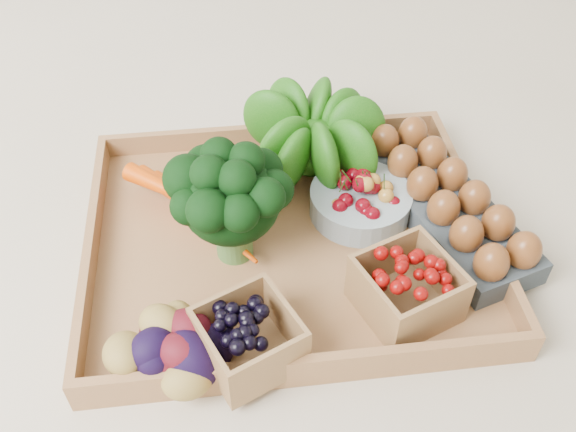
{
  "coord_description": "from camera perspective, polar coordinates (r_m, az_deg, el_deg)",
  "views": [
    {
      "loc": [
        -0.07,
        -0.61,
        0.68
      ],
      "look_at": [
        0.0,
        0.0,
        0.06
      ],
      "focal_mm": 40.0,
      "sensor_mm": 36.0,
      "label": 1
    }
  ],
  "objects": [
    {
      "name": "carrots",
      "position": [
        0.92,
        -7.99,
        0.54
      ],
      "size": [
        0.19,
        0.14,
        0.05
      ],
      "primitive_type": null,
      "color": "#E54904",
      "rests_on": "tray"
    },
    {
      "name": "punnet_raspberry",
      "position": [
        0.81,
        10.52,
        -6.35
      ],
      "size": [
        0.14,
        0.14,
        0.08
      ],
      "primitive_type": "cube",
      "rotation": [
        0.0,
        0.0,
        0.38
      ],
      "color": "#6A0604",
      "rests_on": "tray"
    },
    {
      "name": "punnet_blackberry",
      "position": [
        0.76,
        -3.49,
        -10.84
      ],
      "size": [
        0.14,
        0.14,
        0.07
      ],
      "primitive_type": "cube",
      "rotation": [
        0.0,
        0.0,
        0.43
      ],
      "color": "black",
      "rests_on": "tray"
    },
    {
      "name": "egg_carton",
      "position": [
        0.95,
        13.69,
        0.69
      ],
      "size": [
        0.2,
        0.34,
        0.04
      ],
      "primitive_type": "cube",
      "rotation": [
        0.0,
        0.0,
        0.3
      ],
      "color": "#384147",
      "rests_on": "tray"
    },
    {
      "name": "potatoes",
      "position": [
        0.76,
        -10.39,
        -10.5
      ],
      "size": [
        0.15,
        0.15,
        0.09
      ],
      "primitive_type": null,
      "color": "#410A12",
      "rests_on": "tray"
    },
    {
      "name": "tray",
      "position": [
        0.91,
        0.0,
        -2.34
      ],
      "size": [
        0.55,
        0.45,
        0.01
      ],
      "primitive_type": "cube",
      "color": "#9F6E42",
      "rests_on": "ground"
    },
    {
      "name": "broccoli",
      "position": [
        0.84,
        -4.96,
        -0.28
      ],
      "size": [
        0.16,
        0.16,
        0.13
      ],
      "primitive_type": null,
      "color": "black",
      "rests_on": "tray"
    },
    {
      "name": "lettuce",
      "position": [
        0.97,
        2.35,
        7.5
      ],
      "size": [
        0.14,
        0.14,
        0.14
      ],
      "primitive_type": "sphere",
      "color": "#104A0B",
      "rests_on": "tray"
    },
    {
      "name": "ground",
      "position": [
        0.91,
        0.0,
        -2.66
      ],
      "size": [
        4.0,
        4.0,
        0.0
      ],
      "primitive_type": "plane",
      "color": "beige",
      "rests_on": "ground"
    },
    {
      "name": "cherry_bowl",
      "position": [
        0.93,
        6.44,
        1.25
      ],
      "size": [
        0.15,
        0.15,
        0.04
      ],
      "primitive_type": "cylinder",
      "color": "#8C9EA5",
      "rests_on": "tray"
    }
  ]
}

